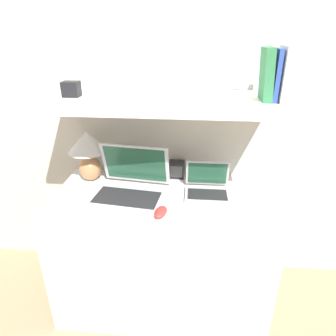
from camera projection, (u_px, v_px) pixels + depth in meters
wall_back at (168, 101)px, 1.78m from camera, size 6.00×0.05×2.40m
desk at (163, 250)px, 1.81m from camera, size 1.20×0.60×0.76m
back_riser at (168, 189)px, 1.99m from camera, size 1.20×0.04×1.25m
shelf at (163, 101)px, 1.49m from camera, size 1.20×0.54×0.03m
table_lamp at (88, 150)px, 1.74m from camera, size 0.22×0.22×0.31m
laptop_large at (130, 186)px, 1.63m from camera, size 0.42×0.36×0.26m
laptop_small at (207, 188)px, 1.65m from camera, size 0.24×0.21×0.17m
computer_mouse at (161, 212)px, 1.47m from camera, size 0.08×0.11×0.04m
router_box at (177, 169)px, 1.84m from camera, size 0.09×0.07×0.10m
book_white at (282, 74)px, 1.39m from camera, size 0.02×0.17×0.25m
book_blue at (275, 75)px, 1.39m from camera, size 0.02×0.13×0.23m
book_green at (267, 75)px, 1.39m from camera, size 0.06×0.14×0.24m
shelf_gadget at (71, 89)px, 1.51m from camera, size 0.08×0.07×0.08m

